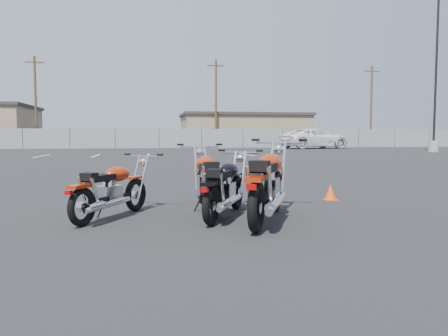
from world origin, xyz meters
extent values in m
plane|color=black|center=(0.00, 0.00, 0.00)|extent=(120.00, 120.00, 0.00)
torus|color=black|center=(-1.20, 0.55, 0.26)|extent=(0.35, 0.49, 0.51)
cylinder|color=silver|center=(-1.20, 0.55, 0.26)|extent=(0.14, 0.16, 0.14)
torus|color=black|center=(-1.84, -0.50, 0.26)|extent=(0.35, 0.49, 0.51)
cylinder|color=silver|center=(-1.84, -0.50, 0.26)|extent=(0.14, 0.16, 0.14)
cube|color=black|center=(-1.52, 0.02, 0.29)|extent=(0.54, 0.81, 0.05)
cube|color=silver|center=(-1.54, -0.01, 0.34)|extent=(0.37, 0.40, 0.26)
cylinder|color=silver|center=(-1.54, -0.01, 0.50)|extent=(0.26, 0.27, 0.23)
ellipsoid|color=#A4250A|center=(-1.44, 0.16, 0.62)|extent=(0.48, 0.56, 0.22)
cube|color=black|center=(-1.65, -0.19, 0.60)|extent=(0.43, 0.52, 0.09)
cube|color=black|center=(-1.77, -0.38, 0.63)|extent=(0.24, 0.23, 0.10)
cube|color=#A4250A|center=(-1.85, -0.52, 0.53)|extent=(0.32, 0.39, 0.04)
cube|color=#A4250A|center=(-1.20, 0.55, 0.53)|extent=(0.25, 0.31, 0.03)
cylinder|color=silver|center=(-1.69, -0.45, 0.47)|extent=(0.12, 0.16, 0.34)
cylinder|color=silver|center=(-1.86, -0.34, 0.47)|extent=(0.12, 0.16, 0.34)
cylinder|color=silver|center=(-1.54, -0.27, 0.24)|extent=(0.56, 0.84, 0.11)
cylinder|color=silver|center=(-1.68, -0.50, 0.26)|extent=(0.25, 0.31, 0.11)
cylinder|color=silver|center=(-1.08, 0.60, 0.53)|extent=(0.21, 0.31, 0.67)
cylinder|color=silver|center=(-1.21, 0.68, 0.53)|extent=(0.21, 0.31, 0.67)
sphere|color=silver|center=(-1.07, 0.76, 0.75)|extent=(0.19, 0.19, 0.14)
cylinder|color=silver|center=(-1.06, 0.77, 0.84)|extent=(0.52, 0.33, 0.03)
cylinder|color=black|center=(-0.82, 0.60, 0.87)|extent=(0.10, 0.08, 0.03)
cylinder|color=black|center=(-1.33, 0.91, 0.87)|extent=(0.10, 0.08, 0.03)
cylinder|color=black|center=(-1.67, 0.01, 0.13)|extent=(0.13, 0.09, 0.26)
cube|color=#990505|center=(-1.97, -0.71, 0.47)|extent=(0.10, 0.09, 0.05)
torus|color=black|center=(0.37, 0.45, 0.27)|extent=(0.33, 0.53, 0.55)
cylinder|color=silver|center=(0.37, 0.45, 0.27)|extent=(0.15, 0.17, 0.15)
torus|color=black|center=(-0.20, -0.74, 0.27)|extent=(0.33, 0.53, 0.55)
cylinder|color=silver|center=(-0.20, -0.74, 0.27)|extent=(0.15, 0.17, 0.15)
cube|color=black|center=(0.09, -0.15, 0.31)|extent=(0.50, 0.90, 0.05)
cube|color=silver|center=(0.07, -0.19, 0.36)|extent=(0.38, 0.42, 0.27)
cylinder|color=silver|center=(0.07, -0.19, 0.53)|extent=(0.26, 0.28, 0.24)
ellipsoid|color=black|center=(0.16, 0.00, 0.66)|extent=(0.48, 0.60, 0.23)
cube|color=black|center=(-0.03, -0.39, 0.64)|extent=(0.43, 0.55, 0.09)
cube|color=black|center=(-0.13, -0.60, 0.67)|extent=(0.25, 0.23, 0.11)
cube|color=black|center=(-0.21, -0.76, 0.56)|extent=(0.31, 0.42, 0.05)
cube|color=black|center=(0.37, 0.45, 0.56)|extent=(0.24, 0.33, 0.04)
cylinder|color=silver|center=(-0.05, -0.66, 0.50)|extent=(0.11, 0.17, 0.36)
cylinder|color=silver|center=(-0.24, -0.57, 0.50)|extent=(0.11, 0.17, 0.36)
cylinder|color=silver|center=(0.10, -0.46, 0.25)|extent=(0.51, 0.94, 0.12)
cylinder|color=silver|center=(-0.03, -0.72, 0.27)|extent=(0.24, 0.34, 0.12)
cylinder|color=silver|center=(0.50, 0.51, 0.56)|extent=(0.20, 0.34, 0.72)
cylinder|color=silver|center=(0.35, 0.58, 0.56)|extent=(0.20, 0.34, 0.72)
sphere|color=silver|center=(0.49, 0.68, 0.80)|extent=(0.19, 0.19, 0.15)
cylinder|color=silver|center=(0.49, 0.69, 0.89)|extent=(0.58, 0.30, 0.03)
cylinder|color=black|center=(0.77, 0.54, 0.93)|extent=(0.11, 0.08, 0.03)
cylinder|color=black|center=(0.20, 0.82, 0.93)|extent=(0.11, 0.08, 0.03)
cylinder|color=black|center=(-0.07, -0.17, 0.14)|extent=(0.14, 0.08, 0.27)
cube|color=#990505|center=(-0.31, -0.97, 0.50)|extent=(0.11, 0.09, 0.05)
torus|color=black|center=(0.93, 0.15, 0.32)|extent=(0.38, 0.64, 0.65)
cylinder|color=silver|center=(0.93, 0.15, 0.32)|extent=(0.17, 0.20, 0.17)
torus|color=black|center=(0.27, -1.27, 0.32)|extent=(0.38, 0.64, 0.65)
cylinder|color=silver|center=(0.27, -1.27, 0.32)|extent=(0.17, 0.20, 0.17)
cube|color=black|center=(0.60, -0.56, 0.37)|extent=(0.58, 1.07, 0.06)
cube|color=silver|center=(0.58, -0.60, 0.43)|extent=(0.45, 0.50, 0.32)
cylinder|color=silver|center=(0.58, -0.60, 0.63)|extent=(0.31, 0.34, 0.29)
ellipsoid|color=#A4250A|center=(0.68, -0.38, 0.78)|extent=(0.57, 0.71, 0.28)
cube|color=black|center=(0.46, -0.85, 0.76)|extent=(0.51, 0.66, 0.11)
cube|color=black|center=(0.35, -1.09, 0.80)|extent=(0.30, 0.28, 0.13)
cube|color=#A4250A|center=(0.26, -1.29, 0.66)|extent=(0.37, 0.49, 0.05)
cube|color=#A4250A|center=(0.93, 0.15, 0.66)|extent=(0.28, 0.39, 0.04)
cylinder|color=silver|center=(0.45, -1.17, 0.59)|extent=(0.13, 0.20, 0.42)
cylinder|color=silver|center=(0.22, -1.06, 0.59)|extent=(0.13, 0.20, 0.42)
cylinder|color=silver|center=(0.62, -0.92, 0.30)|extent=(0.59, 1.12, 0.14)
cylinder|color=silver|center=(0.47, -1.24, 0.32)|extent=(0.28, 0.40, 0.14)
cylinder|color=silver|center=(1.08, 0.23, 0.67)|extent=(0.23, 0.41, 0.85)
cylinder|color=silver|center=(0.90, 0.31, 0.67)|extent=(0.23, 0.41, 0.85)
sphere|color=silver|center=(1.06, 0.43, 0.95)|extent=(0.23, 0.23, 0.17)
cylinder|color=silver|center=(1.07, 0.45, 1.06)|extent=(0.70, 0.35, 0.03)
cylinder|color=black|center=(1.40, 0.27, 1.10)|extent=(0.13, 0.09, 0.04)
cylinder|color=black|center=(0.72, 0.59, 1.10)|extent=(0.13, 0.09, 0.04)
cylinder|color=black|center=(0.42, -0.59, 0.16)|extent=(0.16, 0.10, 0.32)
cube|color=#990505|center=(0.14, -1.54, 0.59)|extent=(0.13, 0.10, 0.06)
torus|color=black|center=(-0.09, 1.18, 0.30)|extent=(0.12, 0.60, 0.60)
cylinder|color=silver|center=(-0.09, 1.18, 0.30)|extent=(0.10, 0.16, 0.16)
torus|color=black|center=(-0.11, -0.25, 0.30)|extent=(0.12, 0.60, 0.60)
cylinder|color=silver|center=(-0.11, -0.25, 0.30)|extent=(0.10, 0.16, 0.16)
cube|color=black|center=(-0.10, 0.47, 0.34)|extent=(0.11, 1.04, 0.06)
cube|color=silver|center=(-0.10, 0.42, 0.40)|extent=(0.28, 0.38, 0.30)
cylinder|color=silver|center=(-0.10, 0.42, 0.58)|extent=(0.20, 0.25, 0.26)
ellipsoid|color=#A4250A|center=(-0.10, 0.64, 0.71)|extent=(0.31, 0.58, 0.25)
cube|color=black|center=(-0.10, 0.17, 0.69)|extent=(0.26, 0.55, 0.10)
cube|color=black|center=(-0.10, -0.08, 0.73)|extent=(0.22, 0.18, 0.12)
cube|color=#A4250A|center=(-0.11, -0.27, 0.61)|extent=(0.18, 0.42, 0.05)
cube|color=#A4250A|center=(-0.09, 1.18, 0.61)|extent=(0.13, 0.34, 0.04)
cylinder|color=silver|center=(0.02, -0.11, 0.55)|extent=(0.05, 0.18, 0.39)
cylinder|color=silver|center=(-0.22, -0.10, 0.55)|extent=(0.05, 0.18, 0.39)
cylinder|color=silver|center=(0.06, 0.17, 0.28)|extent=(0.10, 1.09, 0.13)
cylinder|color=silver|center=(0.05, -0.15, 0.30)|extent=(0.12, 0.35, 0.13)
cylinder|color=silver|center=(0.00, 1.30, 0.61)|extent=(0.05, 0.40, 0.78)
cylinder|color=silver|center=(-0.18, 1.30, 0.61)|extent=(0.05, 0.40, 0.78)
sphere|color=silver|center=(-0.09, 1.46, 0.87)|extent=(0.16, 0.16, 0.16)
cylinder|color=silver|center=(-0.09, 1.48, 0.97)|extent=(0.69, 0.04, 0.03)
cylinder|color=black|center=(0.26, 1.46, 1.01)|extent=(0.12, 0.04, 0.04)
cylinder|color=black|center=(-0.43, 1.47, 1.01)|extent=(0.12, 0.04, 0.04)
cylinder|color=black|center=(-0.24, 0.37, 0.15)|extent=(0.16, 0.03, 0.30)
cube|color=#990505|center=(-0.11, -0.53, 0.55)|extent=(0.10, 0.06, 0.06)
cone|color=#FB4B0D|center=(2.26, 1.15, 0.15)|extent=(0.22, 0.22, 0.27)
cube|color=#FB4B0D|center=(2.26, 1.15, 0.00)|extent=(0.24, 0.24, 0.01)
cylinder|color=#999790|center=(19.03, 21.80, 0.40)|extent=(0.70, 0.70, 0.80)
cylinder|color=black|center=(19.03, 21.80, 5.87)|extent=(0.16, 0.16, 10.13)
cube|color=gray|center=(0.00, 35.00, 0.90)|extent=(80.00, 0.04, 1.80)
cylinder|color=black|center=(-12.00, 35.00, 0.90)|extent=(0.06, 0.06, 1.80)
cylinder|color=black|center=(-8.00, 35.00, 0.90)|extent=(0.06, 0.06, 1.80)
cylinder|color=black|center=(-4.00, 35.00, 0.90)|extent=(0.06, 0.06, 1.80)
cylinder|color=black|center=(0.00, 35.00, 0.90)|extent=(0.06, 0.06, 1.80)
cylinder|color=black|center=(4.00, 35.00, 0.90)|extent=(0.06, 0.06, 1.80)
cylinder|color=black|center=(8.00, 35.00, 0.90)|extent=(0.06, 0.06, 1.80)
cylinder|color=black|center=(12.00, 35.00, 0.90)|extent=(0.06, 0.06, 1.80)
cylinder|color=black|center=(16.00, 35.00, 0.90)|extent=(0.06, 0.06, 1.80)
cylinder|color=black|center=(20.00, 35.00, 0.90)|extent=(0.06, 0.06, 1.80)
cylinder|color=black|center=(24.00, 35.00, 0.90)|extent=(0.06, 0.06, 1.80)
cylinder|color=black|center=(28.00, 35.00, 0.90)|extent=(0.06, 0.06, 1.80)
cube|color=#8F7B5C|center=(10.00, 44.00, 1.70)|extent=(14.00, 9.00, 3.40)
cube|color=#38302F|center=(10.00, 44.00, 3.55)|extent=(14.40, 9.40, 0.30)
cylinder|color=#453320|center=(-12.00, 40.00, 4.50)|extent=(0.24, 0.24, 9.00)
cube|color=#453320|center=(-12.00, 40.00, 8.40)|extent=(1.80, 0.12, 0.12)
cylinder|color=#453320|center=(6.00, 39.00, 4.50)|extent=(0.24, 0.24, 9.00)
cube|color=#453320|center=(6.00, 39.00, 8.40)|extent=(1.80, 0.12, 0.12)
cylinder|color=#453320|center=(24.00, 40.00, 4.50)|extent=(0.24, 0.24, 9.00)
cube|color=#453320|center=(24.00, 40.00, 8.40)|extent=(1.80, 0.12, 0.12)
cube|color=silver|center=(-7.00, 20.00, 0.00)|extent=(0.12, 4.00, 0.01)
cube|color=silver|center=(-4.00, 20.00, 0.00)|extent=(0.12, 4.00, 0.01)
cube|color=silver|center=(-1.00, 20.00, 0.00)|extent=(0.12, 4.00, 0.01)
cube|color=silver|center=(2.00, 20.00, 0.00)|extent=(0.12, 4.00, 0.01)
cube|color=silver|center=(5.00, 20.00, 0.00)|extent=(0.12, 4.00, 0.01)
imported|color=white|center=(13.86, 31.34, 1.41)|extent=(4.69, 7.90, 2.81)
camera|label=1|loc=(-0.99, -6.28, 1.17)|focal=35.00mm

